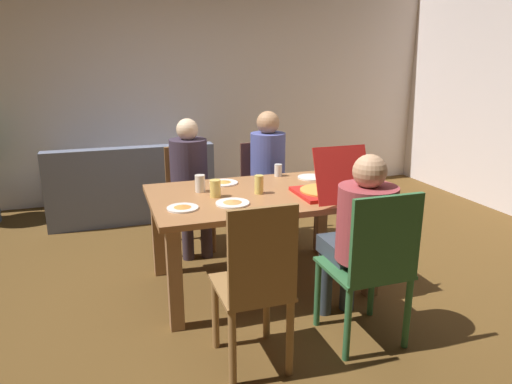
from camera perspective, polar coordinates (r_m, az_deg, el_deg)
ground_plane at (r=3.71m, az=0.50°, el=-11.04°), size 20.00×20.00×0.00m
back_wall at (r=5.91m, az=-8.21°, el=14.05°), size 6.44×0.12×2.99m
dining_table at (r=3.47m, az=0.52°, el=-1.85°), size 1.60×1.01×0.73m
chair_0 at (r=2.83m, az=14.05°, el=-8.40°), size 0.46×0.45×0.98m
person_0 at (r=2.90m, az=12.59°, el=-4.49°), size 0.35×0.54×1.16m
chair_1 at (r=4.34m, az=-8.28°, el=0.11°), size 0.38×0.45×0.90m
person_1 at (r=4.16m, az=-8.03°, el=2.15°), size 0.33×0.49×1.18m
chair_2 at (r=4.46m, az=1.05°, el=0.41°), size 0.42×0.44×0.91m
person_2 at (r=4.27m, az=1.73°, el=2.92°), size 0.32×0.55×1.23m
chair_3 at (r=2.54m, az=0.01°, el=-11.27°), size 0.38×0.44×0.99m
pizza_box_0 at (r=3.37m, az=8.61°, el=0.34°), size 0.39×0.52×0.39m
plate_0 at (r=3.69m, az=-3.97°, el=1.18°), size 0.22×0.22×0.03m
plate_1 at (r=3.11m, az=-8.92°, el=-1.87°), size 0.21×0.21×0.03m
plate_2 at (r=3.17m, az=-2.87°, el=-1.30°), size 0.23×0.23×0.03m
plate_3 at (r=3.88m, az=6.71°, el=1.78°), size 0.22×0.22×0.01m
drinking_glass_0 at (r=3.91m, az=2.71°, el=2.67°), size 0.06×0.06×0.10m
drinking_glass_1 at (r=3.32m, az=-4.98°, el=0.41°), size 0.08×0.08×0.12m
drinking_glass_2 at (r=3.40m, az=0.36°, el=0.92°), size 0.07×0.07×0.14m
drinking_glass_3 at (r=3.47m, az=-6.82°, el=1.04°), size 0.08×0.08×0.13m
couch at (r=5.36m, az=-14.94°, el=0.32°), size 1.70×0.92×0.81m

